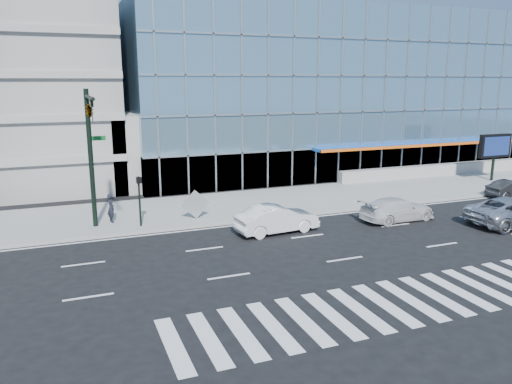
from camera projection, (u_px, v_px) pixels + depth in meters
ground at (307, 236)px, 28.13m from camera, size 160.00×160.00×0.00m
sidewalk at (256, 203)px, 35.38m from camera, size 120.00×8.00×0.15m
theatre_building at (314, 91)px, 55.12m from camera, size 42.00×26.00×15.00m
ramp_block at (145, 149)px, 41.68m from camera, size 6.00×8.00×6.00m
retaining_wall at (478, 167)px, 47.11m from camera, size 30.00×0.80×1.00m
traffic_signal at (90, 126)px, 27.01m from camera, size 1.14×5.74×8.00m
ped_signal_post at (139, 193)px, 29.11m from camera, size 0.30×0.33×3.00m
marquee_sign at (495, 147)px, 42.59m from camera, size 3.20×0.43×4.00m
white_suv at (397, 209)px, 31.16m from camera, size 5.07×2.29×1.44m
white_sedan at (277, 219)px, 28.69m from camera, size 5.01×2.12×1.61m
dark_sedan at (512, 189)px, 37.42m from camera, size 3.97×1.44×1.30m
pedestrian at (111, 208)px, 30.22m from camera, size 0.55×0.72×1.77m
tilted_panel at (196, 204)px, 31.00m from camera, size 1.84×0.09×1.84m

